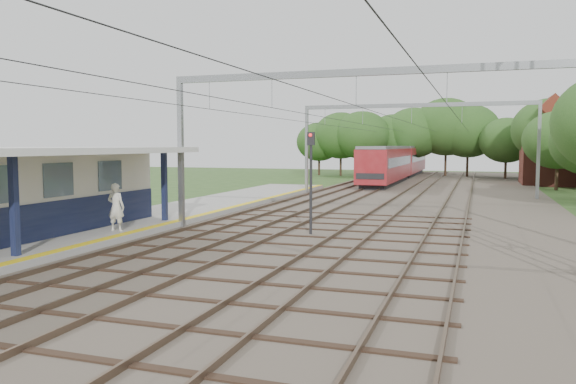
% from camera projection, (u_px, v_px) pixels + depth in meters
% --- Properties ---
extents(ground, '(160.00, 160.00, 0.00)m').
position_uv_depth(ground, '(16.00, 354.00, 10.42)').
color(ground, '#2D4C1E').
rests_on(ground, ground).
extents(ballast_bed, '(18.00, 90.00, 0.10)m').
position_uv_depth(ballast_bed, '(414.00, 203.00, 37.43)').
color(ballast_bed, '#473D33').
rests_on(ballast_bed, ground).
extents(platform, '(5.00, 52.00, 0.35)m').
position_uv_depth(platform, '(123.00, 225.00, 26.02)').
color(platform, gray).
rests_on(platform, ground).
extents(yellow_stripe, '(0.45, 52.00, 0.01)m').
position_uv_depth(yellow_stripe, '(166.00, 223.00, 25.29)').
color(yellow_stripe, yellow).
rests_on(yellow_stripe, platform).
extents(rail_tracks, '(11.80, 88.00, 0.15)m').
position_uv_depth(rail_tracks, '(376.00, 200.00, 38.23)').
color(rail_tracks, brown).
rests_on(rail_tracks, ballast_bed).
extents(catenary_system, '(17.22, 88.00, 7.00)m').
position_uv_depth(catenary_system, '(396.00, 117.00, 32.73)').
color(catenary_system, gray).
rests_on(catenary_system, ground).
extents(tree_band, '(31.72, 30.88, 8.82)m').
position_uv_depth(tree_band, '(440.00, 136.00, 62.66)').
color(tree_band, '#382619').
rests_on(tree_band, ground).
extents(house_far, '(8.00, 6.12, 8.66)m').
position_uv_depth(house_far, '(566.00, 152.00, 54.07)').
color(house_far, brown).
rests_on(house_far, ground).
extents(person, '(0.77, 0.55, 1.98)m').
position_uv_depth(person, '(116.00, 207.00, 23.01)').
color(person, white).
rests_on(person, platform).
extents(train, '(2.80, 34.92, 3.69)m').
position_uv_depth(train, '(399.00, 161.00, 63.07)').
color(train, black).
rests_on(train, ballast_bed).
extents(signal_post, '(0.32, 0.27, 4.43)m').
position_uv_depth(signal_post, '(311.00, 171.00, 23.65)').
color(signal_post, black).
rests_on(signal_post, ground).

